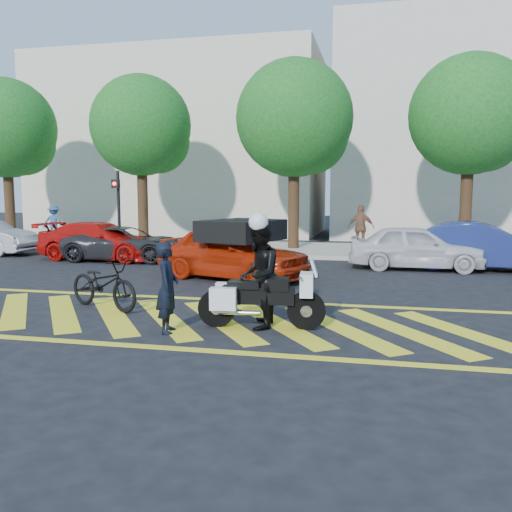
% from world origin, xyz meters
% --- Properties ---
extents(ground, '(90.00, 90.00, 0.00)m').
position_xyz_m(ground, '(0.00, 0.00, 0.00)').
color(ground, black).
rests_on(ground, ground).
extents(sidewalk, '(60.00, 5.00, 0.15)m').
position_xyz_m(sidewalk, '(0.00, 12.00, 0.07)').
color(sidewalk, '#9E998E').
rests_on(sidewalk, ground).
extents(crosswalk, '(12.33, 4.00, 0.01)m').
position_xyz_m(crosswalk, '(-0.04, 0.00, 0.00)').
color(crosswalk, yellow).
rests_on(crosswalk, ground).
extents(building_left, '(16.00, 8.00, 10.00)m').
position_xyz_m(building_left, '(-8.00, 21.00, 5.00)').
color(building_left, beige).
rests_on(building_left, ground).
extents(building_right, '(16.00, 8.00, 11.00)m').
position_xyz_m(building_right, '(9.00, 21.00, 5.50)').
color(building_right, beige).
rests_on(building_right, ground).
extents(tree_far_left, '(4.40, 4.40, 7.41)m').
position_xyz_m(tree_far_left, '(-12.87, 12.06, 5.05)').
color(tree_far_left, black).
rests_on(tree_far_left, ground).
extents(tree_left, '(4.20, 4.20, 7.26)m').
position_xyz_m(tree_left, '(-6.37, 12.06, 4.99)').
color(tree_left, black).
rests_on(tree_left, ground).
extents(tree_center, '(4.60, 4.60, 7.56)m').
position_xyz_m(tree_center, '(0.13, 12.06, 5.10)').
color(tree_center, black).
rests_on(tree_center, ground).
extents(tree_right, '(4.40, 4.40, 7.41)m').
position_xyz_m(tree_right, '(6.63, 12.06, 5.05)').
color(tree_right, black).
rests_on(tree_right, ground).
extents(signal_pole, '(0.28, 0.43, 3.20)m').
position_xyz_m(signal_pole, '(-6.50, 9.74, 1.92)').
color(signal_pole, black).
rests_on(signal_pole, ground).
extents(officer_bike, '(0.49, 0.64, 1.56)m').
position_xyz_m(officer_bike, '(-0.14, -1.00, 0.78)').
color(officer_bike, black).
rests_on(officer_bike, ground).
extents(bicycle, '(2.10, 1.44, 1.05)m').
position_xyz_m(bicycle, '(-2.15, 0.48, 0.52)').
color(bicycle, black).
rests_on(bicycle, ground).
extents(police_motorcycle, '(2.27, 0.76, 1.00)m').
position_xyz_m(police_motorcycle, '(1.32, -0.36, 0.54)').
color(police_motorcycle, black).
rests_on(police_motorcycle, ground).
extents(officer_moto, '(0.80, 0.98, 1.89)m').
position_xyz_m(officer_moto, '(1.30, -0.35, 0.94)').
color(officer_moto, black).
rests_on(officer_moto, ground).
extents(red_convertible, '(4.69, 3.11, 1.48)m').
position_xyz_m(red_convertible, '(-0.56, 4.73, 0.74)').
color(red_convertible, '#AB2107').
rests_on(red_convertible, ground).
extents(parked_left, '(4.70, 2.18, 1.33)m').
position_xyz_m(parked_left, '(-6.20, 7.80, 0.67)').
color(parked_left, '#B60F0B').
rests_on(parked_left, ground).
extents(parked_mid_left, '(4.39, 2.22, 1.19)m').
position_xyz_m(parked_mid_left, '(-5.24, 7.80, 0.59)').
color(parked_mid_left, black).
rests_on(parked_mid_left, ground).
extents(parked_mid_right, '(4.11, 1.71, 1.39)m').
position_xyz_m(parked_mid_right, '(4.50, 7.80, 0.70)').
color(parked_mid_right, silver).
rests_on(parked_mid_right, ground).
extents(parked_right, '(4.63, 2.07, 1.48)m').
position_xyz_m(parked_right, '(6.41, 8.08, 0.74)').
color(parked_right, navy).
rests_on(parked_right, ground).
extents(pedestrian_left, '(1.17, 0.84, 1.63)m').
position_xyz_m(pedestrian_left, '(-11.55, 13.16, 0.97)').
color(pedestrian_left, '#2E5181').
rests_on(pedestrian_left, sidewalk).
extents(pedestrian_right, '(1.07, 0.56, 1.75)m').
position_xyz_m(pedestrian_right, '(2.68, 11.71, 1.03)').
color(pedestrian_right, brown).
rests_on(pedestrian_right, sidewalk).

